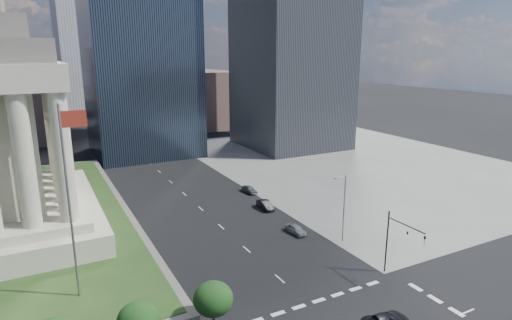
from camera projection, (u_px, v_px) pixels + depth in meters
ground at (134, 150)px, 120.25m from camera, size 500.00×500.00×0.00m
sidewalk_ne at (356, 162)px, 106.62m from camera, size 68.00×90.00×0.03m
flagpole at (70, 193)px, 41.95m from camera, size 2.52×0.24×20.00m
midrise_glass at (138, 39)px, 109.53m from camera, size 26.00×26.00×60.00m
building_filler_ne at (202, 99)px, 157.98m from camera, size 20.00×30.00×20.00m
building_filler_nw at (9, 95)px, 129.07m from camera, size 24.00×30.00×28.00m
traffic_signal_ne at (399, 238)px, 50.49m from camera, size 0.30×5.74×8.00m
street_lamp_north at (343, 204)px, 60.47m from camera, size 2.13×0.22×10.00m
pickup_truck at (386, 320)px, 42.43m from camera, size 2.86×5.12×1.35m
parked_sedan_near at (296, 229)px, 64.37m from camera, size 4.07×1.90×1.35m
parked_sedan_mid at (265, 205)px, 74.44m from camera, size 1.76×4.49×1.45m
parked_sedan_far at (249, 189)px, 83.05m from camera, size 4.13×1.88×1.37m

